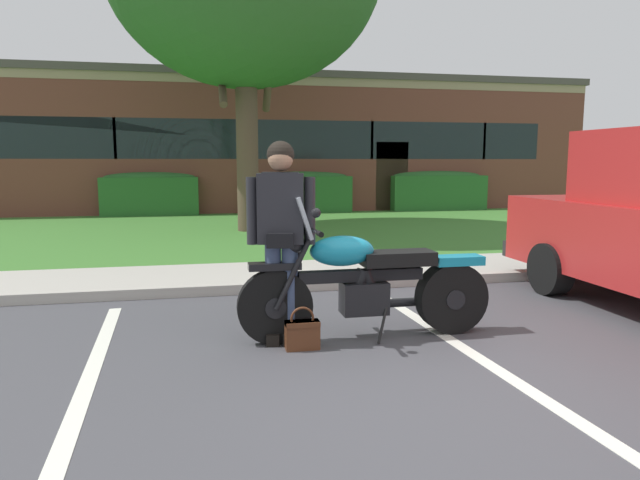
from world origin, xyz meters
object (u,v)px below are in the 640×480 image
(hedge_center_left, at_px, (301,192))
(hedge_center_right, at_px, (436,190))
(brick_building, at_px, (237,147))
(handbag, at_px, (302,332))
(rider_person, at_px, (281,227))
(motorcycle, at_px, (375,282))
(hedge_left, at_px, (151,193))

(hedge_center_left, height_order, hedge_center_right, same)
(hedge_center_left, relative_size, brick_building, 0.13)
(hedge_center_right, bearing_deg, handbag, -117.93)
(rider_person, xyz_separation_m, handbag, (0.14, -0.22, -0.85))
(motorcycle, distance_m, hedge_center_right, 12.93)
(rider_person, distance_m, brick_building, 16.94)
(handbag, distance_m, brick_building, 17.22)
(motorcycle, bearing_deg, brick_building, 90.25)
(handbag, height_order, brick_building, brick_building)
(handbag, height_order, hedge_left, hedge_left)
(rider_person, distance_m, handbag, 0.89)
(rider_person, xyz_separation_m, brick_building, (0.75, 16.89, 1.06))
(motorcycle, distance_m, handbag, 0.79)
(motorcycle, bearing_deg, hedge_left, 103.57)
(hedge_left, distance_m, brick_building, 6.09)
(rider_person, relative_size, hedge_left, 0.66)
(rider_person, relative_size, hedge_center_left, 0.59)
(hedge_center_left, height_order, brick_building, brick_building)
(rider_person, distance_m, hedge_center_right, 13.29)
(motorcycle, height_order, rider_person, rider_person)
(handbag, distance_m, hedge_left, 12.05)
(hedge_center_left, bearing_deg, handbag, -99.94)
(handbag, relative_size, hedge_center_left, 0.13)
(hedge_center_left, xyz_separation_m, hedge_center_right, (4.21, 0.00, 0.00))
(hedge_left, xyz_separation_m, brick_building, (2.74, 5.26, 1.40))
(handbag, xyz_separation_m, hedge_left, (-2.13, 11.85, 0.51))
(hedge_center_left, distance_m, hedge_center_right, 4.21)
(motorcycle, relative_size, brick_building, 0.10)
(hedge_center_right, bearing_deg, hedge_left, -180.00)
(rider_person, height_order, hedge_center_right, rider_person)
(rider_person, height_order, handbag, rider_person)
(motorcycle, distance_m, brick_building, 16.98)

